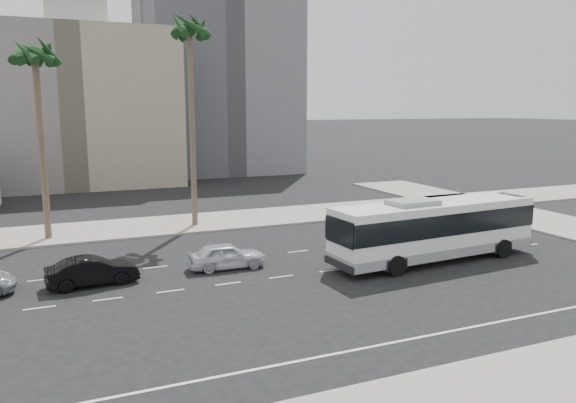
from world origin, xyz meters
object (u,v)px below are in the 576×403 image
car_b (92,271)px  car_a (226,256)px  palm_near (189,33)px  palm_mid (35,58)px  city_bus (434,228)px

car_b → car_a: bearing=-94.0°
palm_near → palm_mid: (-10.42, -0.41, -2.15)m
city_bus → palm_near: bearing=121.7°
car_a → palm_mid: palm_mid is taller
city_bus → palm_mid: palm_mid is taller
palm_near → palm_mid: 10.65m
car_b → palm_mid: 16.51m
city_bus → car_a: (-11.90, 3.31, -1.28)m
car_a → car_b: car_b is taller
city_bus → palm_near: size_ratio=0.85×
city_bus → palm_near: (-10.93, 15.07, 12.43)m
city_bus → car_a: 12.42m
car_b → palm_mid: bearing=4.8°
city_bus → car_b: city_bus is taller
car_b → city_bus: bearing=-105.0°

